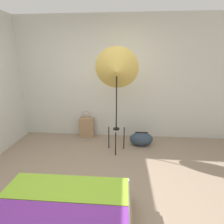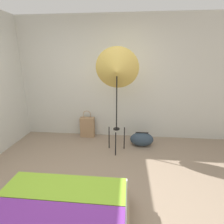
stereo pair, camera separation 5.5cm
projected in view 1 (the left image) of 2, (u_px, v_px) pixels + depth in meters
name	position (u px, v px, depth m)	size (l,w,h in m)	color
ground_plane	(78.00, 208.00, 2.11)	(14.00, 14.00, 0.00)	gray
wall_back	(101.00, 79.00, 3.81)	(8.00, 0.05, 2.60)	beige
photo_umbrella	(117.00, 71.00, 3.00)	(0.77, 0.41, 1.93)	black
tote_bag	(87.00, 127.00, 3.99)	(0.32, 0.14, 0.62)	#9E7A56
duffel_bag	(141.00, 139.00, 3.62)	(0.48, 0.28, 0.29)	#2D3D4C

